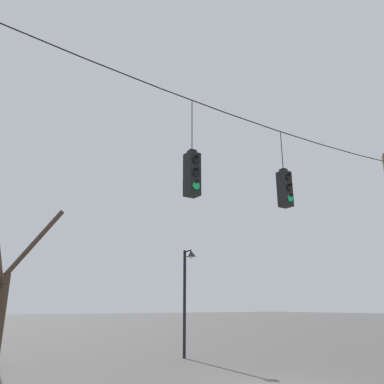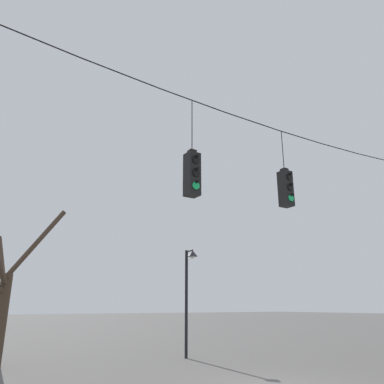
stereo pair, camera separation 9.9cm
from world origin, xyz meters
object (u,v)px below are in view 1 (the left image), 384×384
(traffic_light_over_intersection, at_px, (192,174))
(street_lamp, at_px, (187,280))
(bare_tree, at_px, (0,292))
(traffic_light_near_left_pole, at_px, (285,188))

(traffic_light_over_intersection, distance_m, street_lamp, 6.83)
(street_lamp, xyz_separation_m, bare_tree, (-6.56, 1.53, -0.55))
(street_lamp, bearing_deg, bare_tree, 166.84)
(street_lamp, bearing_deg, traffic_light_near_left_pole, -90.04)
(traffic_light_over_intersection, xyz_separation_m, bare_tree, (-3.17, 7.03, -2.77))
(traffic_light_near_left_pole, height_order, bare_tree, traffic_light_near_left_pole)
(traffic_light_near_left_pole, distance_m, street_lamp, 6.00)
(traffic_light_over_intersection, bearing_deg, bare_tree, 114.26)
(traffic_light_over_intersection, distance_m, traffic_light_near_left_pole, 3.39)
(traffic_light_over_intersection, xyz_separation_m, traffic_light_near_left_pole, (3.39, -0.00, 0.19))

